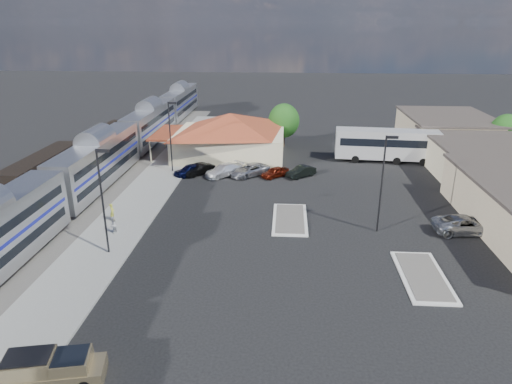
# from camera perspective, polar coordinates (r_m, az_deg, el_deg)

# --- Properties ---
(ground) EXTENTS (280.00, 280.00, 0.00)m
(ground) POSITION_cam_1_polar(r_m,az_deg,el_deg) (42.90, -1.11, -4.44)
(ground) COLOR black
(ground) RESTS_ON ground
(railbed) EXTENTS (16.00, 100.00, 0.12)m
(railbed) POSITION_cam_1_polar(r_m,az_deg,el_deg) (55.77, -22.37, 0.04)
(railbed) COLOR #4C4944
(railbed) RESTS_ON ground
(platform) EXTENTS (5.50, 92.00, 0.18)m
(platform) POSITION_cam_1_polar(r_m,az_deg,el_deg) (50.66, -14.15, -0.96)
(platform) COLOR gray
(platform) RESTS_ON ground
(passenger_train) EXTENTS (3.00, 104.00, 5.55)m
(passenger_train) POSITION_cam_1_polar(r_m,az_deg,el_deg) (55.40, -19.10, 3.40)
(passenger_train) COLOR silver
(passenger_train) RESTS_ON ground
(freight_cars) EXTENTS (2.80, 46.00, 4.00)m
(freight_cars) POSITION_cam_1_polar(r_m,az_deg,el_deg) (57.14, -25.04, 2.09)
(freight_cars) COLOR black
(freight_cars) RESTS_ON ground
(station_depot) EXTENTS (18.35, 12.24, 6.20)m
(station_depot) POSITION_cam_1_polar(r_m,az_deg,el_deg) (65.01, -3.30, 7.15)
(station_depot) COLOR beige
(station_depot) RESTS_ON ground
(buildings_east) EXTENTS (14.40, 51.40, 4.80)m
(buildings_east) POSITION_cam_1_polar(r_m,az_deg,el_deg) (60.51, 27.70, 2.95)
(buildings_east) COLOR #C6B28C
(buildings_east) RESTS_ON ground
(traffic_island_south) EXTENTS (3.30, 7.50, 0.21)m
(traffic_island_south) POSITION_cam_1_polar(r_m,az_deg,el_deg) (44.54, 4.26, -3.38)
(traffic_island_south) COLOR silver
(traffic_island_south) RESTS_ON ground
(traffic_island_north) EXTENTS (3.30, 7.50, 0.21)m
(traffic_island_north) POSITION_cam_1_polar(r_m,az_deg,el_deg) (37.12, 20.13, -9.85)
(traffic_island_north) COLOR silver
(traffic_island_north) RESTS_ON ground
(lamp_plat_s) EXTENTS (1.08, 0.25, 9.00)m
(lamp_plat_s) POSITION_cam_1_polar(r_m,az_deg,el_deg) (37.98, -18.61, -0.22)
(lamp_plat_s) COLOR black
(lamp_plat_s) RESTS_ON ground
(lamp_plat_n) EXTENTS (1.08, 0.25, 9.00)m
(lamp_plat_n) POSITION_cam_1_polar(r_m,az_deg,el_deg) (58.03, -10.61, 7.45)
(lamp_plat_n) COLOR black
(lamp_plat_n) RESTS_ON ground
(lamp_lot) EXTENTS (1.08, 0.25, 9.00)m
(lamp_lot) POSITION_cam_1_polar(r_m,az_deg,el_deg) (41.68, 15.65, 1.91)
(lamp_lot) COLOR black
(lamp_lot) RESTS_ON ground
(tree_east_c) EXTENTS (4.41, 4.41, 6.21)m
(tree_east_c) POSITION_cam_1_polar(r_m,az_deg,el_deg) (72.98, 28.77, 6.65)
(tree_east_c) COLOR #382314
(tree_east_c) RESTS_ON ground
(tree_depot) EXTENTS (4.71, 4.71, 6.63)m
(tree_depot) POSITION_cam_1_polar(r_m,az_deg,el_deg) (70.17, 3.51, 8.89)
(tree_depot) COLOR #382314
(tree_depot) RESTS_ON ground
(pickup_truck) EXTENTS (5.49, 2.94, 1.80)m
(pickup_truck) POSITION_cam_1_polar(r_m,az_deg,el_deg) (27.96, -24.00, -19.62)
(pickup_truck) COLOR tan
(pickup_truck) RESTS_ON ground
(suv) EXTENTS (6.03, 3.09, 1.63)m
(suv) POSITION_cam_1_polar(r_m,az_deg,el_deg) (45.62, 24.74, -3.75)
(suv) COLOR #9B9EA3
(suv) RESTS_ON ground
(coach_bus) EXTENTS (13.89, 4.02, 4.40)m
(coach_bus) POSITION_cam_1_polar(r_m,az_deg,el_deg) (64.99, 16.00, 5.84)
(coach_bus) COLOR silver
(coach_bus) RESTS_ON ground
(person_a) EXTENTS (0.47, 0.66, 1.71)m
(person_a) POSITION_cam_1_polar(r_m,az_deg,el_deg) (45.74, -17.53, -2.40)
(person_a) COLOR gold
(person_a) RESTS_ON platform
(person_b) EXTENTS (0.63, 0.79, 1.55)m
(person_b) POSITION_cam_1_polar(r_m,az_deg,el_deg) (43.04, -17.46, -3.96)
(person_b) COLOR silver
(person_b) RESTS_ON platform
(parked_car_a) EXTENTS (4.22, 4.05, 1.42)m
(parked_car_a) POSITION_cam_1_polar(r_m,az_deg,el_deg) (57.76, -8.24, 2.77)
(parked_car_a) COLOR #0B103A
(parked_car_a) RESTS_ON ground
(parked_car_b) EXTENTS (3.99, 3.99, 1.38)m
(parked_car_b) POSITION_cam_1_polar(r_m,az_deg,el_deg) (57.83, -7.16, 2.82)
(parked_car_b) COLOR black
(parked_car_b) RESTS_ON ground
(parked_car_c) EXTENTS (5.21, 5.03, 1.50)m
(parked_car_c) POSITION_cam_1_polar(r_m,az_deg,el_deg) (57.01, -4.06, 2.73)
(parked_car_c) COLOR white
(parked_car_c) RESTS_ON ground
(parked_car_d) EXTENTS (5.61, 5.34, 1.48)m
(parked_car_d) POSITION_cam_1_polar(r_m,az_deg,el_deg) (56.95, -0.82, 2.75)
(parked_car_d) COLOR #93949B
(parked_car_d) RESTS_ON ground
(parked_car_e) EXTENTS (3.80, 3.60, 1.27)m
(parked_car_e) POSITION_cam_1_polar(r_m,az_deg,el_deg) (56.53, 2.39, 2.50)
(parked_car_e) COLOR #65180B
(parked_car_e) RESTS_ON ground
(parked_car_f) EXTENTS (3.97, 3.74, 1.33)m
(parked_car_f) POSITION_cam_1_polar(r_m,az_deg,el_deg) (56.82, 5.63, 2.54)
(parked_car_f) COLOR black
(parked_car_f) RESTS_ON ground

